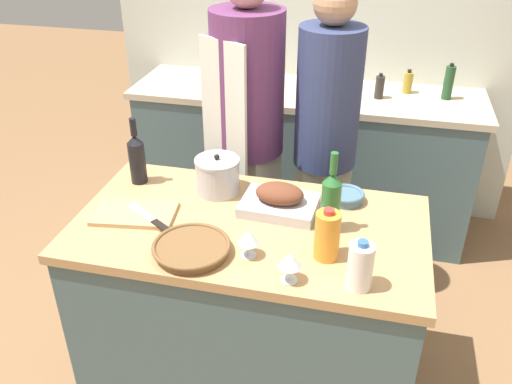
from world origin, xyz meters
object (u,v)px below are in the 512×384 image
cutting_board (135,213)px  mixing_bowl (346,196)px  wicker_basket (192,248)px  wine_glass_left (248,238)px  wine_glass_right (290,261)px  knife_chef (151,219)px  milk_jug (360,266)px  juice_jug (327,235)px  person_cook_guest (326,138)px  stock_pot (218,175)px  condiment_bottle_tall (380,87)px  wine_bottle_green (137,157)px  condiment_bottle_extra (449,83)px  person_cook_aproned (247,127)px  condiment_bottle_short (408,82)px  roasting_pan (279,200)px  wine_bottle_dark (331,200)px

cutting_board → mixing_bowl: 0.88m
wicker_basket → wine_glass_left: bearing=9.5°
wine_glass_right → knife_chef: wine_glass_right is taller
mixing_bowl → milk_jug: bearing=-80.5°
juice_jug → person_cook_guest: person_cook_guest is taller
stock_pot → juice_jug: juice_jug is taller
wine_glass_left → condiment_bottle_tall: size_ratio=0.73×
wicker_basket → mixing_bowl: (0.51, 0.50, 0.00)m
cutting_board → wine_glass_right: bearing=-20.6°
wine_bottle_green → person_cook_guest: bearing=34.2°
mixing_bowl → person_cook_guest: person_cook_guest is taller
condiment_bottle_extra → person_cook_aproned: bearing=-142.6°
cutting_board → wine_glass_right: 0.73m
knife_chef → person_cook_guest: size_ratio=0.14×
wine_glass_left → wine_glass_right: (0.17, -0.10, 0.00)m
milk_jug → person_cook_aproned: bearing=122.3°
condiment_bottle_tall → person_cook_guest: size_ratio=0.09×
wine_glass_right → condiment_bottle_short: 1.90m
condiment_bottle_tall → roasting_pan: bearing=-104.8°
cutting_board → condiment_bottle_tall: 1.73m
condiment_bottle_tall → milk_jug: bearing=-89.7°
stock_pot → mixing_bowl: 0.56m
condiment_bottle_extra → knife_chef: bearing=-127.2°
cutting_board → knife_chef: size_ratio=1.48×
cutting_board → person_cook_aproned: size_ratio=0.20×
roasting_pan → person_cook_guest: size_ratio=0.19×
cutting_board → person_cook_aproned: (0.28, 0.78, 0.08)m
condiment_bottle_short → milk_jug: bearing=-94.8°
person_cook_aproned → stock_pot: bearing=-62.9°
cutting_board → person_cook_guest: (0.67, 0.79, 0.05)m
juice_jug → condiment_bottle_extra: condiment_bottle_extra is taller
roasting_pan → person_cook_aproned: size_ratio=0.18×
juice_jug → wine_glass_right: 0.19m
mixing_bowl → juice_jug: bearing=-95.1°
wine_bottle_dark → wine_glass_left: (-0.26, -0.24, -0.05)m
wine_bottle_dark → knife_chef: wine_bottle_dark is taller
stock_pot → juice_jug: (0.52, -0.36, 0.02)m
cutting_board → roasting_pan: bearing=17.5°
roasting_pan → cutting_board: bearing=-162.5°
wine_bottle_green → knife_chef: (0.18, -0.30, -0.10)m
wine_bottle_green → person_cook_guest: 0.93m
stock_pot → person_cook_guest: (0.40, 0.52, -0.02)m
stock_pot → person_cook_aproned: (0.00, 0.51, 0.01)m
mixing_bowl → wine_bottle_green: 0.93m
roasting_pan → person_cook_aproned: (-0.29, 0.60, 0.04)m
knife_chef → person_cook_guest: (0.59, 0.83, 0.04)m
stock_pot → wine_bottle_dark: (0.51, -0.18, 0.05)m
mixing_bowl → wine_glass_left: (-0.31, -0.46, 0.05)m
wine_bottle_green → person_cook_aproned: size_ratio=0.17×
stock_pot → condiment_bottle_short: 1.56m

